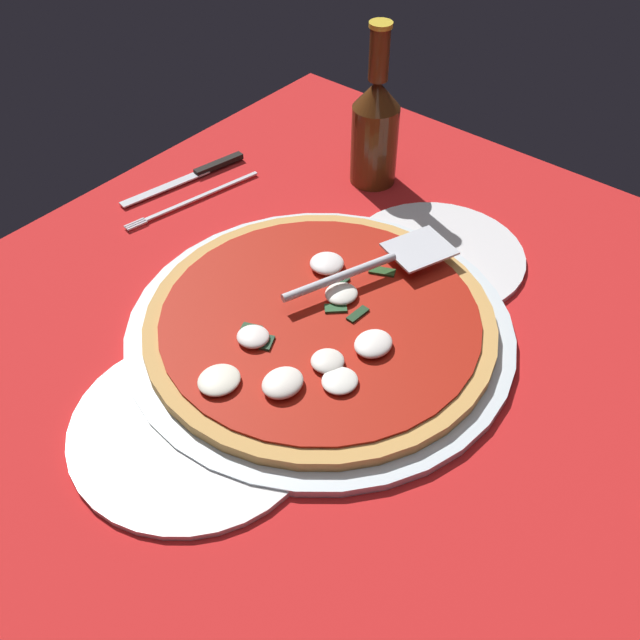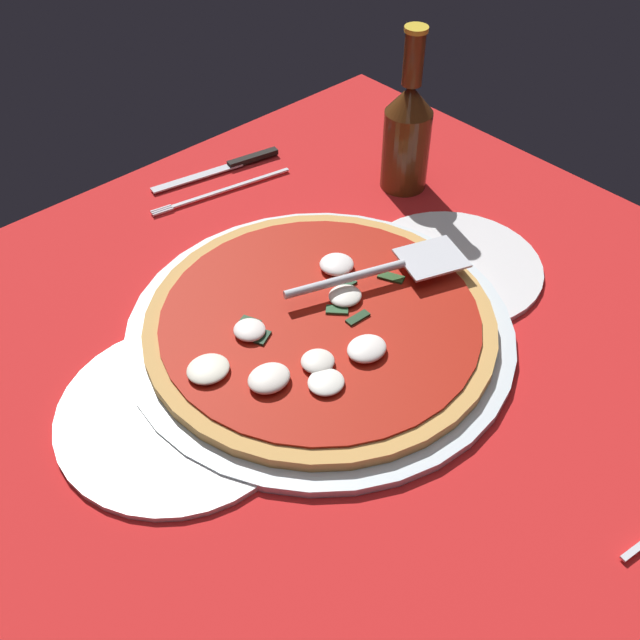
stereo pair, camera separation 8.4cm
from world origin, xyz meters
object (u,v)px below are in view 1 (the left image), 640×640
object	(u,v)px
dinner_plate_left	(195,427)
dinner_plate_right	(436,256)
place_setting_far	(194,189)
pizza_server	(380,263)
beer_bottle	(375,127)
pizza	(319,322)

from	to	relation	value
dinner_plate_left	dinner_plate_right	size ratio (longest dim) A/B	1.12
dinner_plate_right	place_setting_far	world-z (taller)	place_setting_far
pizza_server	beer_bottle	size ratio (longest dim) A/B	0.96
dinner_plate_left	dinner_plate_right	world-z (taller)	same
dinner_plate_left	pizza	xyz separation A→B (cm)	(18.46, -0.99, 1.64)
dinner_plate_left	pizza_server	distance (cm)	29.17
pizza_server	beer_bottle	xyz separation A→B (cm)	(19.09, 15.14, 4.11)
pizza_server	beer_bottle	world-z (taller)	beer_bottle
pizza_server	dinner_plate_left	bearing A→B (deg)	-163.02
dinner_plate_right	beer_bottle	distance (cm)	21.03
pizza	place_setting_far	size ratio (longest dim) A/B	1.72
dinner_plate_left	pizza_server	xyz separation A→B (cm)	(28.84, -1.59, 4.09)
pizza_server	place_setting_far	xyz separation A→B (cm)	(0.80, 33.21, -4.23)
place_setting_far	dinner_plate_left	bearing A→B (deg)	57.81
dinner_plate_right	pizza	size ratio (longest dim) A/B	0.57
dinner_plate_right	pizza_server	size ratio (longest dim) A/B	1.01
pizza	beer_bottle	distance (cm)	33.50
pizza	beer_bottle	world-z (taller)	beer_bottle
pizza_server	beer_bottle	distance (cm)	24.71
pizza	place_setting_far	xyz separation A→B (cm)	(11.18, 32.61, -1.78)
dinner_plate_left	beer_bottle	world-z (taller)	beer_bottle
dinner_plate_left	beer_bottle	xyz separation A→B (cm)	(47.92, 13.55, 8.20)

